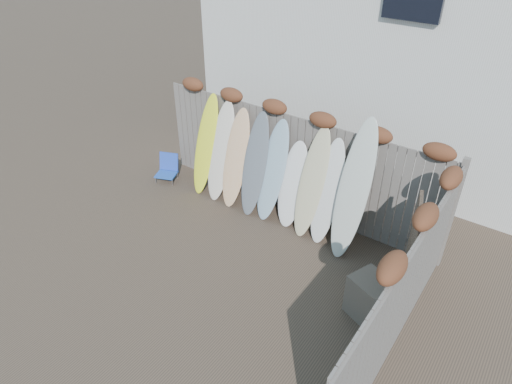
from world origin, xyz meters
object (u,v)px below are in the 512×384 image
Objects in this scene: wooden_crate at (370,298)px; surfboard_0 at (206,145)px; lattice_panel at (408,265)px; beach_chair at (168,168)px.

wooden_crate is 0.33× the size of surfboard_0.
lattice_panel reaches higher than wooden_crate.
wooden_crate is (5.28, -1.12, 0.09)m from beach_chair.
beach_chair is 0.27× the size of surfboard_0.
wooden_crate is 4.56m from surfboard_0.
surfboard_0 is (0.97, 0.23, 0.77)m from beach_chair.
lattice_panel is 4.74m from surfboard_0.
lattice_panel reaches higher than beach_chair.
surfboard_0 reaches higher than beach_chair.
surfboard_0 reaches higher than lattice_panel.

